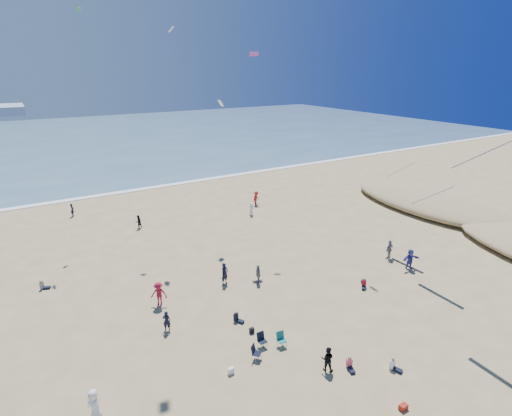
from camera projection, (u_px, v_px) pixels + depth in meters
ocean at (64, 141)px, 96.85m from camera, size 220.00×100.00×0.06m
surf_line at (109, 194)px, 56.55m from camera, size 220.00×1.20×0.08m
standing_flyers at (253, 267)px, 34.24m from camera, size 28.50×38.85×1.90m
seated_group at (267, 317)px, 28.22m from camera, size 23.66×21.94×0.84m
chair_cluster at (267, 344)px, 25.29m from camera, size 2.75×1.53×1.00m
white_tote at (231, 371)px, 23.50m from camera, size 0.35×0.20×0.40m
black_backpack at (252, 330)px, 27.10m from camera, size 0.30×0.22×0.38m
cooler at (403, 407)px, 21.06m from camera, size 0.45×0.30×0.30m
navy_bag at (363, 281)px, 33.33m from camera, size 0.28×0.18×0.34m
kites_aloft at (310, 96)px, 31.88m from camera, size 40.86×37.76×28.82m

